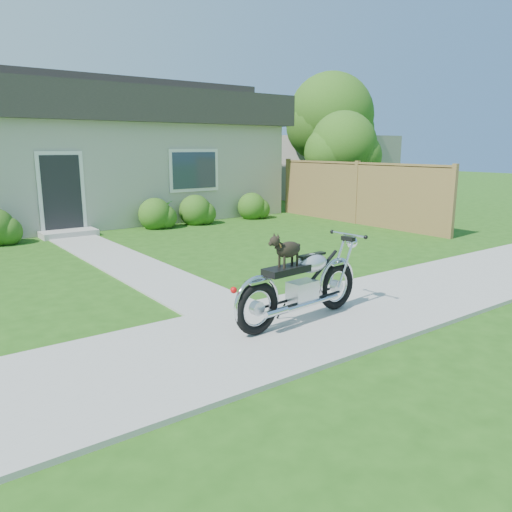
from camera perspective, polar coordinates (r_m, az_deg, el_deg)
The scene contains 10 objects.
ground at distance 7.37m, azimuth 10.88°, elevation -6.08°, with size 80.00×80.00×0.00m, color #235114.
sidewalk at distance 7.37m, azimuth 10.89°, elevation -5.93°, with size 24.00×2.20×0.04m, color #9E9B93.
walkway at distance 10.64m, azimuth -15.17°, elevation -0.51°, with size 1.20×8.00×0.03m, color #9E9B93.
house at distance 17.50m, azimuth -19.45°, elevation 11.19°, with size 12.60×7.03×4.50m.
fence at distance 15.60m, azimuth 11.40°, elevation 7.10°, with size 0.12×6.62×1.90m.
tree_near at distance 17.99m, azimuth 10.39°, elevation 12.03°, with size 2.40×2.31×3.54m.
tree_far at distance 21.12m, azimuth 8.94°, elevation 15.11°, with size 3.43×3.43×5.25m.
shrub_row at distance 14.20m, azimuth -16.11°, elevation 4.20°, with size 10.32×1.00×1.00m.
potted_plant_right at distance 14.90m, azimuth -10.09°, elevation 4.78°, with size 0.44×0.44×0.78m, color #1A5A18.
motorcycle_with_dog at distance 6.59m, azimuth 5.27°, elevation -3.03°, with size 2.22×0.60×1.20m.
Camera 1 is at (-5.18, -4.72, 2.30)m, focal length 35.00 mm.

